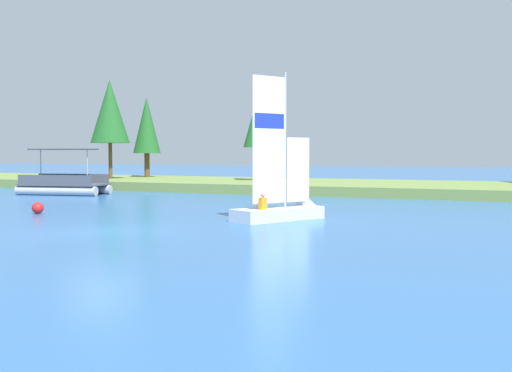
# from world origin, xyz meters

# --- Properties ---
(ground_plane) EXTENTS (200.00, 200.00, 0.00)m
(ground_plane) POSITION_xyz_m (0.00, 0.00, 0.00)
(ground_plane) COLOR #2D609E
(shore_bank) EXTENTS (80.00, 11.72, 0.63)m
(shore_bank) POSITION_xyz_m (0.00, 25.31, 0.32)
(shore_bank) COLOR olive
(shore_bank) RESTS_ON ground
(shoreline_tree_left) EXTENTS (3.06, 3.06, 7.81)m
(shoreline_tree_left) POSITION_xyz_m (-16.98, 23.92, 5.93)
(shoreline_tree_left) COLOR brown
(shoreline_tree_left) RESTS_ON shore_bank
(shoreline_tree_midleft) EXTENTS (2.30, 2.30, 6.74)m
(shoreline_tree_midleft) POSITION_xyz_m (-16.13, 27.87, 4.95)
(shoreline_tree_midleft) COLOR brown
(shoreline_tree_midleft) RESTS_ON shore_bank
(shoreline_tree_centre) EXTENTS (2.05, 2.05, 6.09)m
(shoreline_tree_centre) POSITION_xyz_m (-5.14, 25.78, 4.88)
(shoreline_tree_centre) COLOR brown
(shoreline_tree_centre) RESTS_ON shore_bank
(wooden_dock) EXTENTS (1.92, 5.63, 0.42)m
(wooden_dock) POSITION_xyz_m (-16.10, 17.13, 0.21)
(wooden_dock) COLOR brown
(wooden_dock) RESTS_ON ground
(sailboat) EXTENTS (3.22, 4.54, 6.35)m
(sailboat) POSITION_xyz_m (4.54, 6.52, 0.51)
(sailboat) COLOR silver
(sailboat) RESTS_ON ground
(pontoon_boat) EXTENTS (5.90, 3.47, 2.96)m
(pontoon_boat) POSITION_xyz_m (-14.08, 14.95, 0.71)
(pontoon_boat) COLOR #B2B2B7
(pontoon_boat) RESTS_ON ground
(channel_buoy) EXTENTS (0.52, 0.52, 0.52)m
(channel_buoy) POSITION_xyz_m (-6.55, 4.19, 0.26)
(channel_buoy) COLOR red
(channel_buoy) RESTS_ON ground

